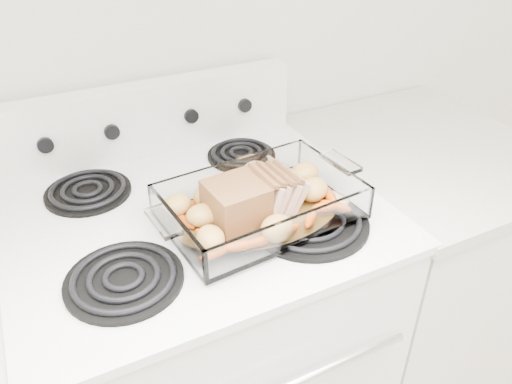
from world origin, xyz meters
name	(u,v)px	position (x,y,z in m)	size (l,w,h in m)	color
electric_range	(205,348)	(0.00, 1.66, 0.48)	(0.78, 0.70, 1.12)	white
counter_right	(401,276)	(0.67, 1.66, 0.47)	(0.58, 0.68, 0.93)	white
baking_dish	(260,208)	(0.11, 1.55, 0.96)	(0.38, 0.25, 0.07)	silver
pork_roast	(248,199)	(0.08, 1.55, 0.99)	(0.20, 0.11, 0.09)	brown
roast_vegetables	(250,195)	(0.11, 1.59, 0.97)	(0.39, 0.21, 0.05)	#C6500D
wooden_spoon	(318,190)	(0.27, 1.58, 0.95)	(0.09, 0.27, 0.02)	beige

